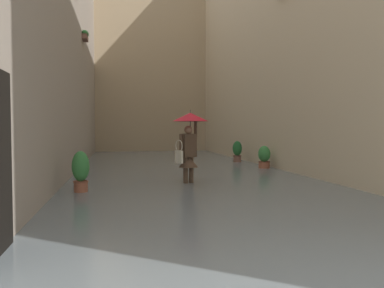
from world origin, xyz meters
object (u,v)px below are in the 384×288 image
at_px(person_wading, 189,135).
at_px(potted_plant_mid_left, 264,158).
at_px(potted_plant_far_left, 237,152).
at_px(potted_plant_far_right, 81,172).

distance_m(person_wading, potted_plant_mid_left, 4.55).
bearing_deg(potted_plant_mid_left, potted_plant_far_left, -85.98).
bearing_deg(person_wading, potted_plant_far_left, -118.97).
height_order(person_wading, potted_plant_far_right, person_wading).
relative_size(person_wading, potted_plant_far_right, 1.94).
xyz_separation_m(potted_plant_far_right, potted_plant_far_left, (-5.70, -6.47, -0.03)).
height_order(potted_plant_far_right, potted_plant_far_left, potted_plant_far_right).
bearing_deg(potted_plant_far_right, potted_plant_mid_left, -146.18).
xyz_separation_m(person_wading, potted_plant_far_right, (2.61, 0.90, -0.80)).
relative_size(potted_plant_far_right, potted_plant_mid_left, 1.13).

